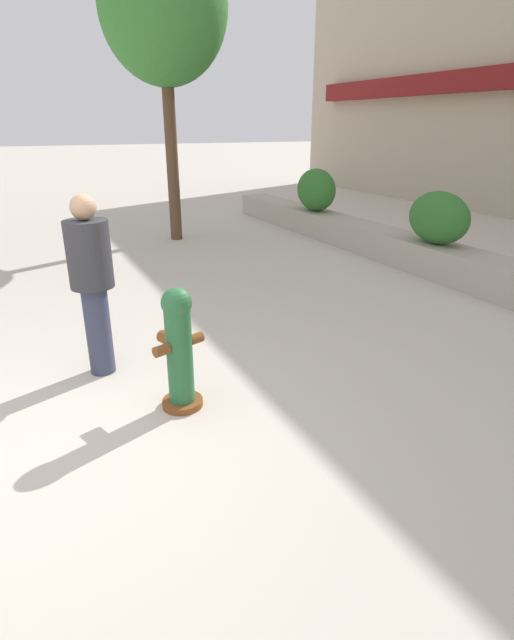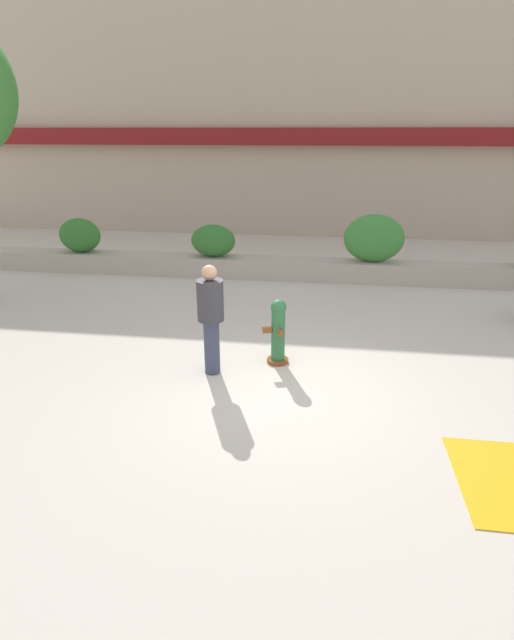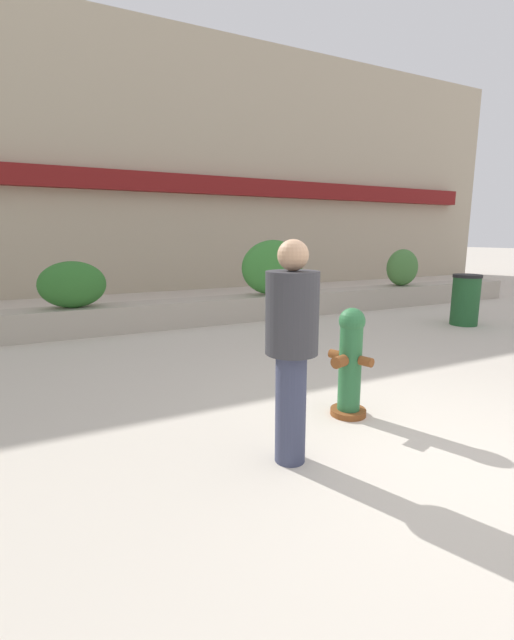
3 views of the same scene
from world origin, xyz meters
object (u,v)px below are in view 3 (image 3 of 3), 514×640
fire_hydrant (350,361)px  pedestrian (292,340)px  hedge_bush_2 (273,267)px  hedge_bush_1 (72,285)px  hedge_bush_3 (402,268)px  trash_bin (465,300)px

fire_hydrant → pedestrian: 1.17m
hedge_bush_2 → pedestrian: 6.17m
hedge_bush_1 → hedge_bush_3: size_ratio=1.23×
hedge_bush_1 → hedge_bush_3: 7.78m
hedge_bush_1 → hedge_bush_3: bearing=0.0°
hedge_bush_3 → fire_hydrant: hedge_bush_3 is taller
hedge_bush_2 → hedge_bush_1: bearing=180.0°
pedestrian → trash_bin: size_ratio=1.71×
hedge_bush_3 → fire_hydrant: size_ratio=0.86×
hedge_bush_3 → hedge_bush_2: bearing=180.0°
fire_hydrant → trash_bin: bearing=27.4°
hedge_bush_3 → trash_bin: 2.62m
hedge_bush_1 → hedge_bush_2: hedge_bush_2 is taller
hedge_bush_2 → pedestrian: bearing=-117.1°
hedge_bush_2 → hedge_bush_3: 3.76m
hedge_bush_1 → fire_hydrant: bearing=-66.4°
hedge_bush_2 → pedestrian: pedestrian is taller
hedge_bush_1 → fire_hydrant: size_ratio=1.06×
hedge_bush_1 → trash_bin: 7.47m
pedestrian → trash_bin: pedestrian is taller
hedge_bush_1 → pedestrian: bearing=-77.6°
hedge_bush_2 → trash_bin: bearing=-39.3°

